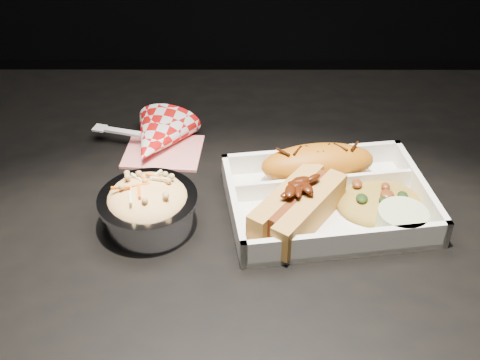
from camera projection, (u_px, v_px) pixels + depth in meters
The scene contains 8 objects.
dining_table at pixel (256, 261), 0.83m from camera, with size 1.20×0.80×0.75m.
food_tray at pixel (327, 203), 0.77m from camera, with size 0.27×0.21×0.04m.
fried_pastry at pixel (318, 163), 0.80m from camera, with size 0.15×0.06×0.05m, color #B46312.
hotdog at pixel (298, 205), 0.73m from camera, with size 0.13×0.15×0.06m.
fried_rice_mound at pixel (380, 196), 0.76m from camera, with size 0.11×0.09×0.03m, color #AE8A32.
cupcake_liner at pixel (402, 221), 0.72m from camera, with size 0.06×0.06×0.03m, color #B0C394.
foil_coleslaw_cup at pixel (148, 205), 0.73m from camera, with size 0.12×0.12×0.07m.
napkin_fork at pixel (157, 139), 0.88m from camera, with size 0.17×0.13×0.10m.
Camera 1 is at (-0.02, -0.59, 1.25)m, focal length 45.00 mm.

